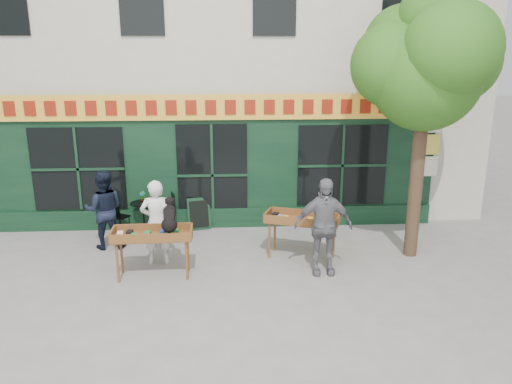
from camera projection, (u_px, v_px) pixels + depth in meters
ground at (211, 265)px, 10.31m from camera, size 80.00×80.00×0.00m
building at (212, 27)px, 14.71m from camera, size 14.00×7.26×10.00m
street_tree at (428, 59)px, 9.80m from camera, size 3.05×2.90×5.60m
book_cart_center at (152, 237)px, 9.58m from camera, size 1.52×0.66×0.99m
dog at (169, 214)px, 9.43m from camera, size 0.36×0.61×0.60m
woman at (157, 222)px, 10.19m from camera, size 0.66×0.44×1.78m
book_cart_right at (302, 221)px, 10.46m from camera, size 1.62×1.12×0.99m
man_right at (323, 226)px, 9.71m from camera, size 1.15×0.49×1.94m
bistro_table at (143, 211)px, 12.02m from camera, size 0.60×0.60×0.76m
bistro_chair_left at (117, 212)px, 11.92m from camera, size 0.49×0.49×0.95m
bistro_chair_right at (170, 209)px, 12.12m from camera, size 0.45×0.45×0.95m
potted_plant at (143, 197)px, 11.92m from camera, size 0.17×0.13×0.28m
man_left at (104, 210)px, 11.02m from camera, size 0.93×0.76×1.77m
chalkboard at (199, 214)px, 12.29m from camera, size 0.59×0.32×0.79m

